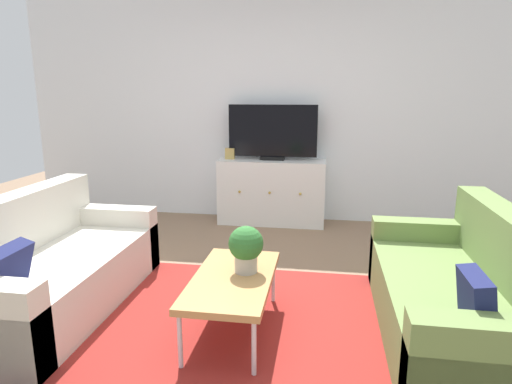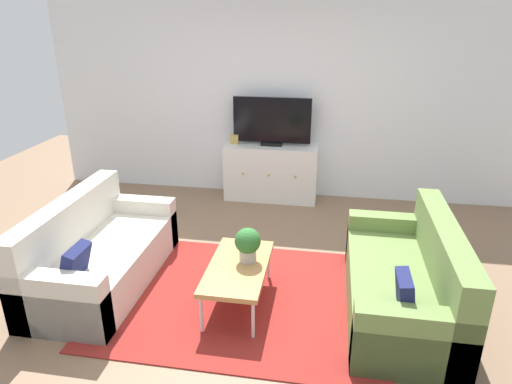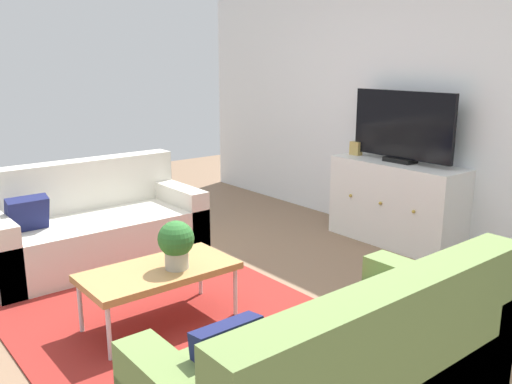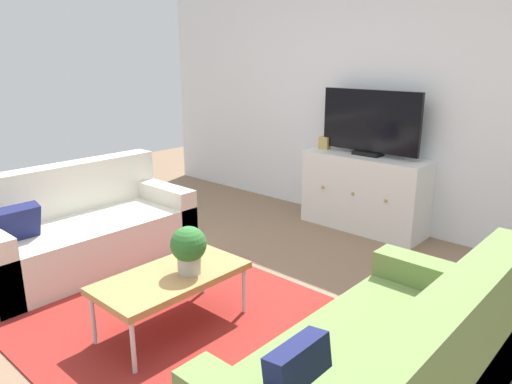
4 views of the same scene
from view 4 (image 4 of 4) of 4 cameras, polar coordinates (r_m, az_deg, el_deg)
ground_plane at (r=3.42m, az=-6.29°, el=-14.46°), size 10.00×10.00×0.00m
wall_back at (r=5.01m, az=15.91°, el=11.12°), size 6.40×0.12×2.70m
area_rug at (r=3.33m, az=-8.29°, el=-15.29°), size 2.50×1.90×0.01m
couch_left_side at (r=4.35m, az=-20.23°, el=-4.54°), size 0.84×1.75×0.83m
couch_right_side at (r=2.46m, az=15.96°, el=-20.91°), size 0.84×1.75×0.83m
coffee_table at (r=3.14m, az=-10.01°, el=-10.12°), size 0.50×0.97×0.39m
potted_plant at (r=3.06m, az=-8.03°, el=-6.59°), size 0.23×0.23×0.31m
tv_console at (r=4.98m, az=12.78°, el=-0.06°), size 1.25×0.47×0.76m
flat_screen_tv at (r=4.85m, az=13.41°, el=8.00°), size 1.04×0.16×0.64m
mantel_clock at (r=5.13m, az=8.16°, el=5.81°), size 0.11×0.07×0.13m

